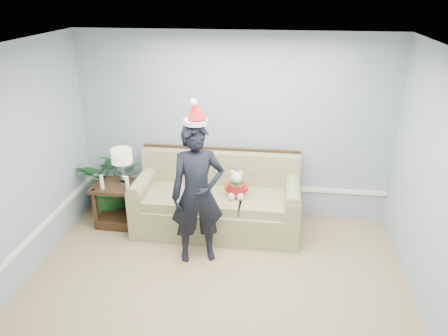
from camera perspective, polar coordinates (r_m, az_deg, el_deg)
room_shell at (r=3.98m, az=-2.74°, el=-5.74°), size 4.54×5.04×2.74m
wainscot_trim at (r=5.70m, az=-12.28°, el=-7.15°), size 4.49×4.99×0.06m
sofa at (r=6.23m, az=-0.86°, el=-4.56°), size 2.29×0.99×1.07m
side_table at (r=6.54m, az=-13.55°, el=-5.14°), size 0.66×0.56×0.63m
table_lamp at (r=6.24m, az=-13.21°, el=1.36°), size 0.29×0.29×0.52m
candle_pair at (r=6.18m, az=-14.11°, el=-1.96°), size 0.42×0.05×0.21m
houseplant at (r=6.77m, az=-14.28°, el=-1.56°), size 1.06×0.95×1.05m
man at (r=5.32m, az=-3.49°, el=-3.44°), size 0.75×0.61×1.80m
santa_hat at (r=4.96m, az=-3.74°, el=7.31°), size 0.37×0.39×0.32m
teddy_bear at (r=5.93m, az=1.64°, el=-2.53°), size 0.25×0.28×0.39m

